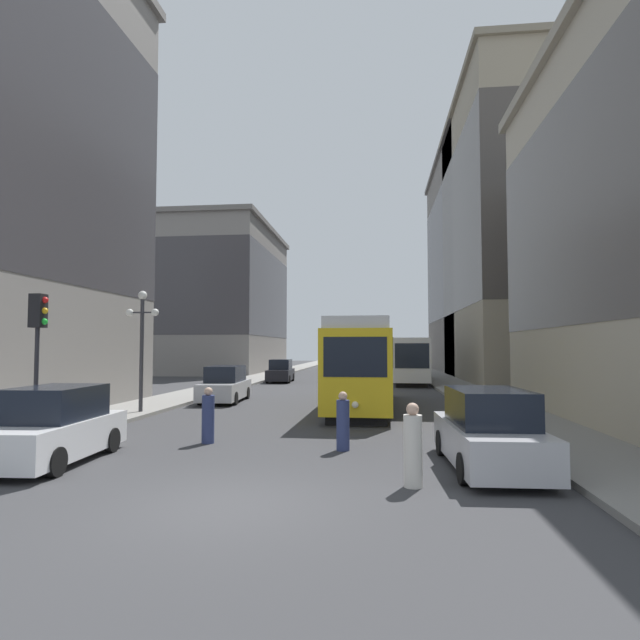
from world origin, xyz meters
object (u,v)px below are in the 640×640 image
object	(u,v)px
transit_bus	(409,358)
pedestrian_crossing_far	(413,448)
streetcar	(363,362)
pedestrian_on_sidewalk	(343,423)
parked_car_right_far	(489,432)
lamp_post_left_near	(142,331)
traffic_light_near_left	(38,328)
pedestrian_crossing_near	(208,417)
parked_car_left_far	(225,385)
parked_car_left_mid	(54,427)
parked_car_left_near	(281,371)

from	to	relation	value
transit_bus	pedestrian_crossing_far	world-z (taller)	transit_bus
streetcar	transit_bus	distance (m)	17.76
transit_bus	pedestrian_on_sidewalk	distance (m)	27.64
parked_car_right_far	lamp_post_left_near	distance (m)	14.88
transit_bus	parked_car_right_far	xyz separation A→B (m)	(0.04, -29.20, -1.10)
pedestrian_crossing_far	traffic_light_near_left	world-z (taller)	traffic_light_near_left
streetcar	traffic_light_near_left	distance (m)	13.73
traffic_light_near_left	transit_bus	bearing A→B (deg)	66.88
parked_car_right_far	pedestrian_crossing_near	xyz separation A→B (m)	(-7.42, 2.41, -0.09)
parked_car_left_far	pedestrian_crossing_near	world-z (taller)	parked_car_left_far
transit_bus	parked_car_left_mid	bearing A→B (deg)	-107.60
pedestrian_crossing_far	lamp_post_left_near	distance (m)	14.54
parked_car_left_near	pedestrian_on_sidewalk	xyz separation A→B (m)	(6.84, -27.09, -0.11)
streetcar	pedestrian_crossing_near	bearing A→B (deg)	-113.40
transit_bus	pedestrian_crossing_near	world-z (taller)	transit_bus
parked_car_left_far	lamp_post_left_near	bearing A→B (deg)	-112.30
lamp_post_left_near	parked_car_left_near	bearing A→B (deg)	84.78
pedestrian_crossing_near	parked_car_left_far	bearing A→B (deg)	25.77
pedestrian_on_sidewalk	traffic_light_near_left	bearing A→B (deg)	-108.07
pedestrian_crossing_near	pedestrian_on_sidewalk	distance (m)	4.01
streetcar	parked_car_left_near	xyz separation A→B (m)	(-7.12, 17.17, -1.26)
parked_car_left_near	parked_car_left_far	distance (m)	15.23
pedestrian_on_sidewalk	streetcar	bearing A→B (deg)	156.65
transit_bus	lamp_post_left_near	size ratio (longest dim) A/B	2.38
parked_car_left_near	lamp_post_left_near	bearing A→B (deg)	-98.35
pedestrian_crossing_far	pedestrian_on_sidewalk	bearing A→B (deg)	122.33
streetcar	transit_bus	bearing A→B (deg)	80.96
transit_bus	parked_car_left_mid	distance (m)	31.41
parked_car_left_mid	pedestrian_crossing_near	world-z (taller)	parked_car_left_mid
parked_car_right_far	parked_car_left_far	xyz separation A→B (m)	(-10.29, 13.66, 0.00)
streetcar	pedestrian_on_sidewalk	distance (m)	10.02
parked_car_left_mid	lamp_post_left_near	xyz separation A→B (m)	(-1.90, 8.60, 2.61)
streetcar	parked_car_right_far	distance (m)	12.20
parked_car_right_far	parked_car_left_far	size ratio (longest dim) A/B	0.93
pedestrian_crossing_far	lamp_post_left_near	size ratio (longest dim) A/B	0.33
parked_car_left_near	traffic_light_near_left	size ratio (longest dim) A/B	1.13
streetcar	parked_car_right_far	size ratio (longest dim) A/B	2.63
pedestrian_crossing_near	lamp_post_left_near	size ratio (longest dim) A/B	0.32
pedestrian_on_sidewalk	transit_bus	bearing A→B (deg)	151.17
streetcar	parked_car_left_mid	bearing A→B (deg)	-119.19
pedestrian_crossing_far	pedestrian_on_sidewalk	size ratio (longest dim) A/B	1.05
traffic_light_near_left	lamp_post_left_near	bearing A→B (deg)	91.81
traffic_light_near_left	parked_car_left_mid	bearing A→B (deg)	-45.62
pedestrian_crossing_near	pedestrian_on_sidewalk	size ratio (longest dim) A/B	1.02
pedestrian_crossing_far	parked_car_right_far	bearing A→B (deg)	50.43
parked_car_left_far	parked_car_right_far	bearing A→B (deg)	-56.37
transit_bus	parked_car_left_mid	xyz separation A→B (m)	(-10.25, -29.67, -1.10)
streetcar	parked_car_left_far	bearing A→B (deg)	165.83
parked_car_left_near	parked_car_right_far	bearing A→B (deg)	-73.52
parked_car_left_near	traffic_light_near_left	world-z (taller)	traffic_light_near_left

